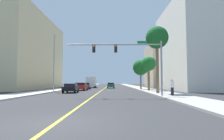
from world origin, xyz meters
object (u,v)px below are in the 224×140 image
object	(u,v)px
traffic_signal_mast	(131,55)
car_red	(81,86)
palm_near	(157,39)
car_black	(71,88)
palm_mid	(149,64)
car_green	(111,85)
pedestrian	(172,87)
delivery_truck	(91,82)
palm_far	(141,68)
street_lamp	(54,60)
car_blue	(86,86)

from	to	relation	value
traffic_signal_mast	car_red	world-z (taller)	traffic_signal_mast
palm_near	car_black	size ratio (longest dim) A/B	2.26
palm_near	palm_mid	world-z (taller)	palm_near
car_green	pedestrian	xyz separation A→B (m)	(7.04, -26.79, 0.30)
delivery_truck	car_green	bearing A→B (deg)	-43.86
palm_near	palm_mid	xyz separation A→B (m)	(0.20, 7.14, -2.76)
palm_far	car_black	xyz separation A→B (m)	(-12.06, -11.35, -3.90)
street_lamp	palm_near	world-z (taller)	street_lamp
traffic_signal_mast	palm_far	world-z (taller)	palm_far
pedestrian	traffic_signal_mast	bearing A→B (deg)	36.00
palm_mid	palm_far	distance (m)	7.14
palm_mid	car_black	size ratio (longest dim) A/B	1.49
palm_near	car_red	xyz separation A→B (m)	(-11.94, 10.28, -6.62)
palm_near	pedestrian	xyz separation A→B (m)	(0.51, -4.40, -6.36)
street_lamp	car_blue	bearing A→B (deg)	72.62
car_red	street_lamp	bearing A→B (deg)	-126.10
palm_mid	car_black	world-z (taller)	palm_mid
palm_far	car_black	distance (m)	17.02
palm_far	car_blue	distance (m)	12.88
palm_mid	car_green	world-z (taller)	palm_mid
palm_near	pedestrian	size ratio (longest dim) A/B	5.05
car_green	delivery_truck	size ratio (longest dim) A/B	0.60
car_blue	pedestrian	bearing A→B (deg)	-62.29
traffic_signal_mast	palm_mid	distance (m)	12.26
car_blue	pedestrian	xyz separation A→B (m)	(12.53, -21.59, 0.28)
car_red	pedestrian	bearing A→B (deg)	-47.19
palm_mid	palm_near	bearing A→B (deg)	-91.57
palm_mid	car_blue	distance (m)	16.29
street_lamp	palm_far	bearing A→B (deg)	29.02
palm_far	pedestrian	world-z (taller)	palm_far
car_blue	delivery_truck	size ratio (longest dim) A/B	0.58
palm_mid	delivery_truck	distance (m)	23.89
street_lamp	car_red	distance (m)	7.39
palm_near	delivery_truck	distance (m)	30.51
traffic_signal_mast	street_lamp	bearing A→B (deg)	139.40
traffic_signal_mast	pedestrian	xyz separation A→B (m)	(4.39, 0.01, -3.54)
car_blue	palm_mid	bearing A→B (deg)	-41.85
pedestrian	delivery_truck	bearing A→B (deg)	-32.52
car_green	car_red	size ratio (longest dim) A/B	0.98
car_red	pedestrian	world-z (taller)	pedestrian
street_lamp	car_blue	world-z (taller)	street_lamp
street_lamp	pedestrian	size ratio (longest dim) A/B	5.23
car_green	car_red	xyz separation A→B (m)	(-5.40, -12.11, 0.04)
palm_near	palm_mid	size ratio (longest dim) A/B	1.52
car_red	palm_mid	bearing A→B (deg)	-11.99
car_black	delivery_truck	size ratio (longest dim) A/B	0.54
palm_far	car_red	bearing A→B (deg)	-161.37
traffic_signal_mast	car_red	bearing A→B (deg)	118.71
pedestrian	car_blue	bearing A→B (deg)	-24.04
traffic_signal_mast	pedestrian	world-z (taller)	traffic_signal_mast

